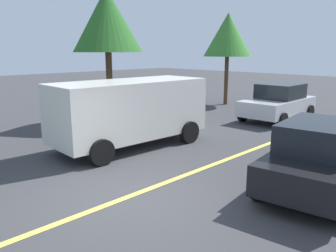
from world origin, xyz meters
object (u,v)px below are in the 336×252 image
at_px(car_silver_approaching, 278,102).
at_px(car_black_crossing, 321,156).
at_px(white_van, 131,109).
at_px(tree_right_verge, 107,21).
at_px(tree_left_verge, 228,35).

height_order(car_silver_approaching, car_black_crossing, car_silver_approaching).
distance_m(white_van, car_silver_approaching, 7.75).
bearing_deg(car_silver_approaching, tree_right_verge, 139.65).
bearing_deg(tree_right_verge, car_silver_approaching, -40.35).
height_order(white_van, tree_right_verge, tree_right_verge).
height_order(car_black_crossing, tree_right_verge, tree_right_verge).
height_order(car_black_crossing, tree_left_verge, tree_left_verge).
bearing_deg(tree_right_verge, tree_left_verge, -3.71).
bearing_deg(car_silver_approaching, car_black_crossing, -146.20).
distance_m(tree_left_verge, tree_right_verge, 8.00).
bearing_deg(car_black_crossing, tree_left_verge, 45.18).
height_order(car_silver_approaching, tree_left_verge, tree_left_verge).
bearing_deg(car_black_crossing, tree_right_verge, 83.97).
relative_size(car_black_crossing, tree_right_verge, 0.78).
bearing_deg(white_van, car_black_crossing, -82.55).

